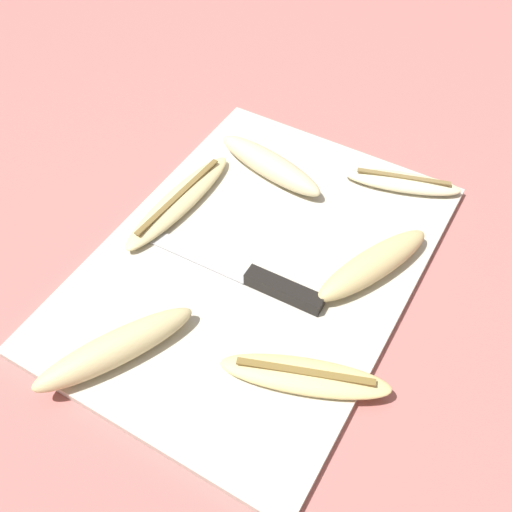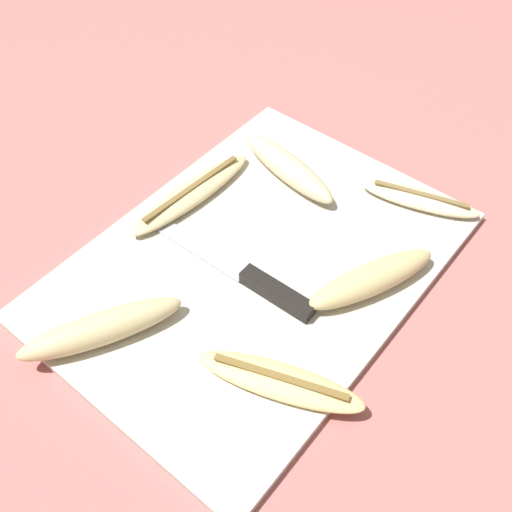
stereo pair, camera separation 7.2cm
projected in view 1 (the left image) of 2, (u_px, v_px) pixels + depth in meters
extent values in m
plane|color=#B76B66|center=(256.00, 267.00, 0.73)|extent=(4.00, 4.00, 0.00)
cube|color=beige|center=(256.00, 264.00, 0.73)|extent=(0.50, 0.36, 0.01)
cube|color=black|center=(284.00, 290.00, 0.69)|extent=(0.02, 0.10, 0.02)
cube|color=#B7BABF|center=(195.00, 255.00, 0.73)|extent=(0.03, 0.15, 0.00)
ellipsoid|color=#DBC684|center=(373.00, 264.00, 0.70)|extent=(0.17, 0.10, 0.03)
ellipsoid|color=#EDD689|center=(305.00, 376.00, 0.62)|extent=(0.10, 0.18, 0.02)
cube|color=olive|center=(305.00, 372.00, 0.61)|extent=(0.06, 0.14, 0.00)
ellipsoid|color=beige|center=(270.00, 165.00, 0.81)|extent=(0.07, 0.18, 0.03)
ellipsoid|color=beige|center=(115.00, 348.00, 0.63)|extent=(0.18, 0.12, 0.03)
ellipsoid|color=beige|center=(179.00, 201.00, 0.78)|extent=(0.21, 0.05, 0.02)
cube|color=olive|center=(178.00, 195.00, 0.77)|extent=(0.16, 0.02, 0.00)
ellipsoid|color=beige|center=(402.00, 182.00, 0.80)|extent=(0.08, 0.16, 0.02)
cube|color=olive|center=(404.00, 177.00, 0.79)|extent=(0.04, 0.12, 0.00)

